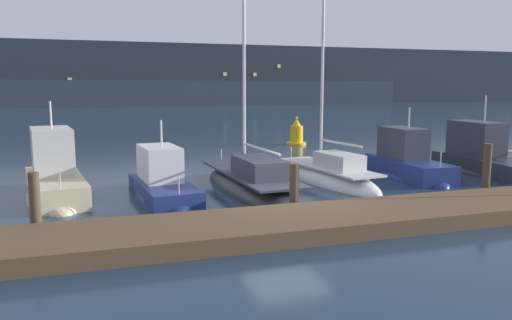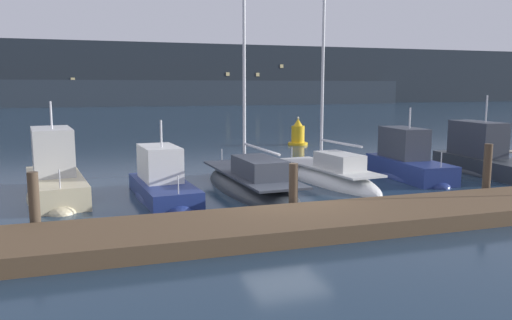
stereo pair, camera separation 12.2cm
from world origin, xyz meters
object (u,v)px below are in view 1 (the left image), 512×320
Objects in this scene: sailboat_berth_6 at (328,179)px; motorboat_berth_7 at (407,168)px; sailboat_berth_5 at (251,187)px; motorboat_berth_4 at (163,188)px; motorboat_berth_8 at (481,162)px; motorboat_berth_3 at (55,185)px; channel_buoy at (296,134)px.

motorboat_berth_7 is (3.76, -0.10, 0.29)m from sailboat_berth_6.
motorboat_berth_4 is at bearing -178.70° from sailboat_berth_5.
motorboat_berth_4 is at bearing -177.71° from motorboat_berth_8.
motorboat_berth_3 is 18.35m from motorboat_berth_8.
channel_buoy is at bearing 105.92° from motorboat_berth_8.
motorboat_berth_4 is 14.67m from motorboat_berth_8.
sailboat_berth_5 is (3.35, 0.08, -0.18)m from motorboat_berth_4.
motorboat_berth_4 is (3.68, -1.18, -0.14)m from motorboat_berth_3.
channel_buoy is (-3.73, 13.07, 0.23)m from motorboat_berth_8.
sailboat_berth_5 is 2.15× the size of motorboat_berth_7.
motorboat_berth_3 is 0.67× the size of sailboat_berth_6.
motorboat_berth_8 is at bearing 2.29° from motorboat_berth_4.
motorboat_berth_7 is at bearing -90.97° from channel_buoy.
motorboat_berth_7 is at bearing 178.94° from motorboat_berth_8.
sailboat_berth_5 is 3.67m from sailboat_berth_6.
channel_buoy is (14.61, 12.47, 0.24)m from motorboat_berth_3.
motorboat_berth_3 is 10.64m from sailboat_berth_6.
sailboat_berth_6 is at bearing 178.43° from motorboat_berth_7.
motorboat_berth_3 reaches higher than motorboat_berth_7.
motorboat_berth_4 is 0.85× the size of motorboat_berth_8.
motorboat_berth_8 is (18.34, -0.60, 0.01)m from motorboat_berth_3.
motorboat_berth_3 is at bearing -139.51° from channel_buoy.
motorboat_berth_7 reaches higher than motorboat_berth_4.
channel_buoy is at bearing 40.49° from motorboat_berth_3.
sailboat_berth_5 is at bearing -169.23° from sailboat_berth_6.
motorboat_berth_8 is at bearing -1.87° from motorboat_berth_3.
motorboat_berth_3 is 3.17× the size of channel_buoy.
motorboat_berth_3 is at bearing 171.03° from sailboat_berth_5.
motorboat_berth_8 reaches higher than motorboat_berth_3.
motorboat_berth_7 is (10.71, 0.66, 0.10)m from motorboat_berth_4.
motorboat_berth_7 is 0.86× the size of motorboat_berth_8.
motorboat_berth_3 reaches higher than motorboat_berth_4.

